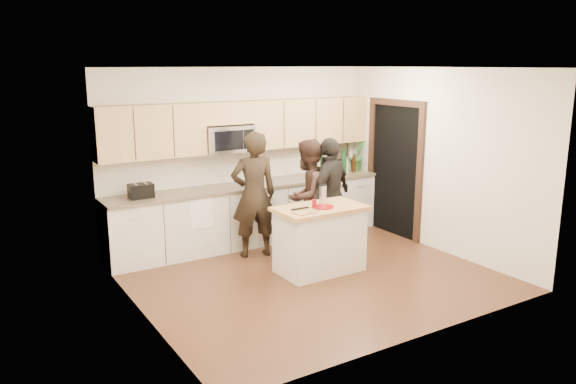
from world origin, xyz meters
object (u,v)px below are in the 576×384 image
toaster (141,191)px  woman_right (330,195)px  woman_left (254,195)px  woman_center (307,197)px  island (320,239)px

toaster → woman_right: bearing=-20.8°
woman_left → woman_center: (0.76, -0.24, -0.07)m
woman_center → woman_right: woman_right is taller
woman_left → woman_right: size_ratio=1.07×
woman_left → woman_center: woman_left is taller
island → woman_center: woman_center is taller
woman_left → woman_center: size_ratio=1.08×
toaster → island: bearing=-39.4°
woman_right → woman_center: bearing=-54.2°
toaster → woman_center: (2.22, -0.80, -0.20)m
island → woman_left: woman_left is taller
woman_left → woman_right: bearing=171.7°
island → toaster: toaster is taller
island → woman_right: bearing=44.8°
toaster → woman_left: woman_left is taller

